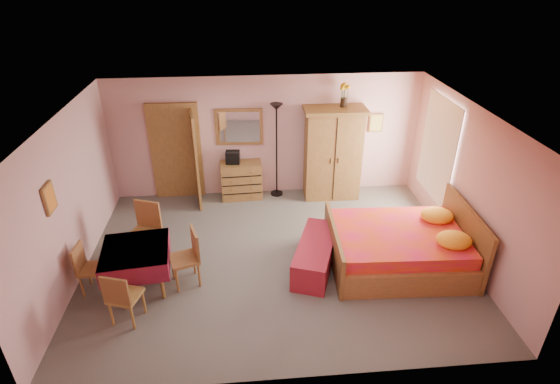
{
  "coord_description": "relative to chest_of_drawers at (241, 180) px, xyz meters",
  "views": [
    {
      "loc": [
        -0.48,
        -6.18,
        4.68
      ],
      "look_at": [
        0.1,
        0.3,
        1.15
      ],
      "focal_mm": 28.0,
      "sensor_mm": 36.0,
      "label": 1
    }
  ],
  "objects": [
    {
      "name": "floor",
      "position": [
        0.56,
        -2.26,
        -0.41
      ],
      "size": [
        6.5,
        6.5,
        0.0
      ],
      "primitive_type": "plane",
      "color": "slate",
      "rests_on": "ground"
    },
    {
      "name": "ceiling",
      "position": [
        0.56,
        -2.26,
        2.19
      ],
      "size": [
        6.5,
        6.5,
        0.0
      ],
      "primitive_type": "plane",
      "rotation": [
        3.14,
        0.0,
        0.0
      ],
      "color": "brown",
      "rests_on": "wall_back"
    },
    {
      "name": "wall_back",
      "position": [
        0.56,
        0.24,
        0.89
      ],
      "size": [
        6.5,
        0.1,
        2.6
      ],
      "primitive_type": "cube",
      "color": "#CE9595",
      "rests_on": "floor"
    },
    {
      "name": "wall_front",
      "position": [
        0.56,
        -4.76,
        0.89
      ],
      "size": [
        6.5,
        0.1,
        2.6
      ],
      "primitive_type": "cube",
      "color": "#CE9595",
      "rests_on": "floor"
    },
    {
      "name": "wall_left",
      "position": [
        -2.69,
        -2.26,
        0.89
      ],
      "size": [
        0.1,
        5.0,
        2.6
      ],
      "primitive_type": "cube",
      "color": "#CE9595",
      "rests_on": "floor"
    },
    {
      "name": "wall_right",
      "position": [
        3.81,
        -2.26,
        0.89
      ],
      "size": [
        0.1,
        5.0,
        2.6
      ],
      "primitive_type": "cube",
      "color": "#CE9595",
      "rests_on": "floor"
    },
    {
      "name": "doorway",
      "position": [
        -1.34,
        0.21,
        0.62
      ],
      "size": [
        1.06,
        0.12,
        2.15
      ],
      "primitive_type": "cube",
      "color": "#9E6B35",
      "rests_on": "floor"
    },
    {
      "name": "window",
      "position": [
        3.77,
        -1.06,
        1.04
      ],
      "size": [
        0.08,
        1.4,
        1.95
      ],
      "primitive_type": "cube",
      "color": "white",
      "rests_on": "wall_right"
    },
    {
      "name": "picture_left",
      "position": [
        -2.66,
        -2.86,
        1.29
      ],
      "size": [
        0.04,
        0.32,
        0.42
      ],
      "primitive_type": "cube",
      "color": "orange",
      "rests_on": "wall_left"
    },
    {
      "name": "picture_back",
      "position": [
        2.91,
        0.21,
        1.14
      ],
      "size": [
        0.3,
        0.04,
        0.4
      ],
      "primitive_type": "cube",
      "color": "#D8BF59",
      "rests_on": "wall_back"
    },
    {
      "name": "chest_of_drawers",
      "position": [
        0.0,
        0.0,
        0.0
      ],
      "size": [
        0.89,
        0.47,
        0.82
      ],
      "primitive_type": "cube",
      "rotation": [
        0.0,
        0.0,
        0.05
      ],
      "color": "olive",
      "rests_on": "floor"
    },
    {
      "name": "wall_mirror",
      "position": [
        0.0,
        0.21,
        1.14
      ],
      "size": [
        1.0,
        0.1,
        0.79
      ],
      "primitive_type": "cube",
      "rotation": [
        0.0,
        0.0,
        -0.04
      ],
      "color": "white",
      "rests_on": "wall_back"
    },
    {
      "name": "stereo",
      "position": [
        -0.16,
        0.02,
        0.54
      ],
      "size": [
        0.31,
        0.24,
        0.27
      ],
      "primitive_type": "cube",
      "rotation": [
        0.0,
        0.0,
        -0.08
      ],
      "color": "black",
      "rests_on": "chest_of_drawers"
    },
    {
      "name": "floor_lamp",
      "position": [
        0.77,
        0.07,
        0.62
      ],
      "size": [
        0.27,
        0.27,
        2.07
      ],
      "primitive_type": "cube",
      "rotation": [
        0.0,
        0.0,
        0.02
      ],
      "color": "black",
      "rests_on": "floor"
    },
    {
      "name": "wardrobe",
      "position": [
        1.95,
        -0.09,
        0.59
      ],
      "size": [
        1.28,
        0.68,
        1.99
      ],
      "primitive_type": "cube",
      "rotation": [
        0.0,
        0.0,
        -0.02
      ],
      "color": "olive",
      "rests_on": "floor"
    },
    {
      "name": "sunflower_vase",
      "position": [
        2.13,
        0.0,
        1.82
      ],
      "size": [
        0.21,
        0.21,
        0.48
      ],
      "primitive_type": "cube",
      "rotation": [
        0.0,
        0.0,
        0.08
      ],
      "color": "gold",
      "rests_on": "wardrobe"
    },
    {
      "name": "bed",
      "position": [
        2.61,
        -2.59,
        0.12
      ],
      "size": [
        2.37,
        1.91,
        1.06
      ],
      "primitive_type": "cube",
      "rotation": [
        0.0,
        0.0,
        -0.04
      ],
      "color": "#E91647",
      "rests_on": "floor"
    },
    {
      "name": "bench",
      "position": [
        1.21,
        -2.56,
        -0.16
      ],
      "size": [
        1.01,
        1.59,
        0.5
      ],
      "primitive_type": "cube",
      "rotation": [
        0.0,
        0.0,
        -0.34
      ],
      "color": "maroon",
      "rests_on": "floor"
    },
    {
      "name": "dining_table",
      "position": [
        -1.65,
        -2.81,
        -0.04
      ],
      "size": [
        1.11,
        1.11,
        0.73
      ],
      "primitive_type": "cube",
      "rotation": [
        0.0,
        0.0,
        0.12
      ],
      "color": "maroon",
      "rests_on": "floor"
    },
    {
      "name": "chair_south",
      "position": [
        -1.69,
        -3.53,
        0.04
      ],
      "size": [
        0.51,
        0.51,
        0.89
      ],
      "primitive_type": "cube",
      "rotation": [
        0.0,
        0.0,
        -0.3
      ],
      "color": "#A87939",
      "rests_on": "floor"
    },
    {
      "name": "chair_north",
      "position": [
        -1.68,
        -2.07,
        0.11
      ],
      "size": [
        0.6,
        0.6,
        1.03
      ],
      "primitive_type": "cube",
      "rotation": [
        0.0,
        0.0,
        2.78
      ],
      "color": "olive",
      "rests_on": "floor"
    },
    {
      "name": "chair_west",
      "position": [
        -2.33,
        -2.84,
        0.01
      ],
      "size": [
        0.41,
        0.41,
        0.84
      ],
      "primitive_type": "cube",
      "rotation": [
        0.0,
        0.0,
        -1.64
      ],
      "color": "#A66C38",
      "rests_on": "floor"
    },
    {
      "name": "chair_east",
      "position": [
        -0.93,
        -2.78,
        0.07
      ],
      "size": [
        0.54,
        0.54,
        0.95
      ],
      "primitive_type": "cube",
      "rotation": [
        0.0,
        0.0,
        1.88
      ],
      "color": "#AA6F39",
      "rests_on": "floor"
    }
  ]
}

